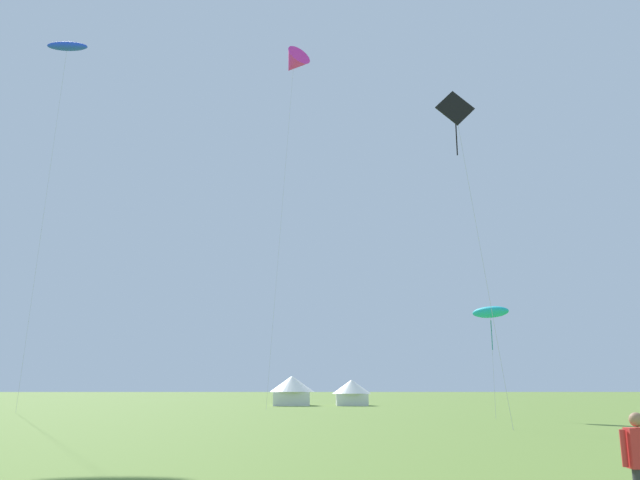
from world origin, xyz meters
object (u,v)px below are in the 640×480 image
object	(u,v)px
kite_black_diamond	(456,112)
kite_cyan_parafoil	(490,312)
kite_magenta_delta	(294,63)
festival_tent_right	(292,389)
kite_blue_parafoil	(67,47)
festival_tent_left	(352,391)

from	to	relation	value
kite_black_diamond	kite_cyan_parafoil	bearing A→B (deg)	67.82
kite_magenta_delta	kite_black_diamond	bearing A→B (deg)	-68.28
kite_black_diamond	festival_tent_right	xyz separation A→B (m)	(-10.38, 36.18, -15.61)
kite_cyan_parafoil	kite_black_diamond	bearing A→B (deg)	-112.18
kite_magenta_delta	kite_black_diamond	xyz separation A→B (m)	(10.17, -25.53, -16.92)
kite_blue_parafoil	festival_tent_right	world-z (taller)	kite_blue_parafoil
kite_magenta_delta	kite_cyan_parafoil	bearing A→B (deg)	-46.90
kite_cyan_parafoil	festival_tent_left	bearing A→B (deg)	107.40
kite_blue_parafoil	kite_black_diamond	size ratio (longest dim) A/B	1.78
kite_magenta_delta	kite_cyan_parafoil	distance (m)	34.35
kite_blue_parafoil	kite_cyan_parafoil	xyz separation A→B (m)	(35.05, -9.48, -25.56)
festival_tent_left	kite_black_diamond	bearing A→B (deg)	-83.73
kite_blue_parafoil	festival_tent_right	size ratio (longest dim) A/B	6.99
kite_magenta_delta	kite_blue_parafoil	bearing A→B (deg)	-164.25
kite_cyan_parafoil	kite_black_diamond	size ratio (longest dim) A/B	0.40
kite_blue_parafoil	festival_tent_left	bearing A→B (deg)	31.50
kite_blue_parafoil	kite_cyan_parafoil	size ratio (longest dim) A/B	4.39
kite_black_diamond	festival_tent_left	size ratio (longest dim) A/B	4.53
kite_blue_parafoil	festival_tent_left	world-z (taller)	kite_blue_parafoil
kite_blue_parafoil	kite_cyan_parafoil	distance (m)	44.41
kite_magenta_delta	kite_blue_parafoil	distance (m)	21.59
festival_tent_right	festival_tent_left	size ratio (longest dim) A/B	1.15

